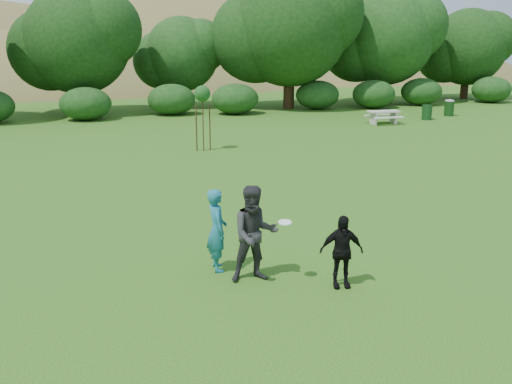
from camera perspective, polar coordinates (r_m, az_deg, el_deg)
ground at (r=11.92m, az=4.24°, el=-8.74°), size 120.00×120.00×0.00m
player_teal at (r=12.11m, az=-3.93°, el=-3.80°), size 0.44×0.66×1.79m
player_grey at (r=11.51m, az=-0.13°, el=-4.22°), size 1.03×0.83×2.00m
player_black at (r=11.44m, az=8.53°, el=-5.89°), size 0.93×0.53×1.49m
trash_can_near at (r=36.46m, az=16.72°, el=7.64°), size 0.60×0.60×0.90m
frisbee at (r=11.29m, az=2.92°, el=-3.06°), size 0.27×0.27×0.06m
sapling at (r=25.06m, az=-5.39°, el=9.59°), size 0.70×0.70×2.85m
picnic_table at (r=34.01m, az=12.65°, el=7.53°), size 1.80×1.48×0.76m
trash_can_lidded at (r=38.73m, az=18.75°, el=8.02°), size 0.60×0.60×1.05m
hillside at (r=80.45m, az=-14.07°, el=2.65°), size 150.00×72.00×52.00m
tree_row at (r=39.50m, az=-6.58°, el=15.14°), size 53.92×10.38×9.62m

